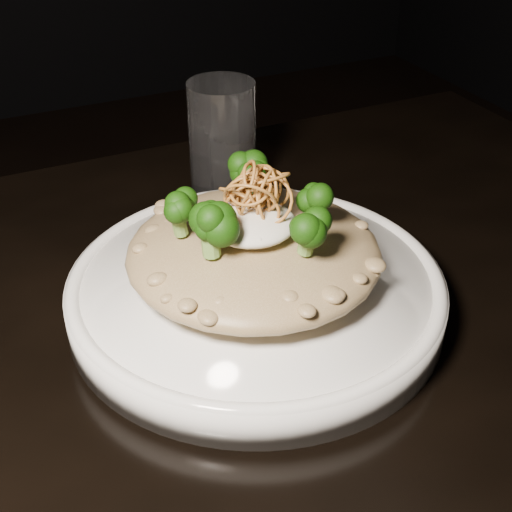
% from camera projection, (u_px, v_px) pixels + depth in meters
% --- Properties ---
extents(table, '(1.10, 0.80, 0.75)m').
position_uv_depth(table, '(217.00, 433.00, 0.61)').
color(table, black).
rests_on(table, ground).
extents(plate, '(0.32, 0.32, 0.03)m').
position_uv_depth(plate, '(256.00, 293.00, 0.61)').
color(plate, white).
rests_on(plate, table).
extents(risotto, '(0.21, 0.21, 0.05)m').
position_uv_depth(risotto, '(254.00, 252.00, 0.59)').
color(risotto, brown).
rests_on(risotto, plate).
extents(broccoli, '(0.16, 0.16, 0.06)m').
position_uv_depth(broccoli, '(250.00, 200.00, 0.56)').
color(broccoli, black).
rests_on(broccoli, risotto).
extents(cheese, '(0.07, 0.07, 0.02)m').
position_uv_depth(cheese, '(251.00, 223.00, 0.57)').
color(cheese, white).
rests_on(cheese, risotto).
extents(shallots, '(0.06, 0.06, 0.04)m').
position_uv_depth(shallots, '(257.00, 183.00, 0.56)').
color(shallots, brown).
rests_on(shallots, cheese).
extents(drinking_glass, '(0.08, 0.08, 0.13)m').
position_uv_depth(drinking_glass, '(222.00, 140.00, 0.76)').
color(drinking_glass, silver).
rests_on(drinking_glass, table).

